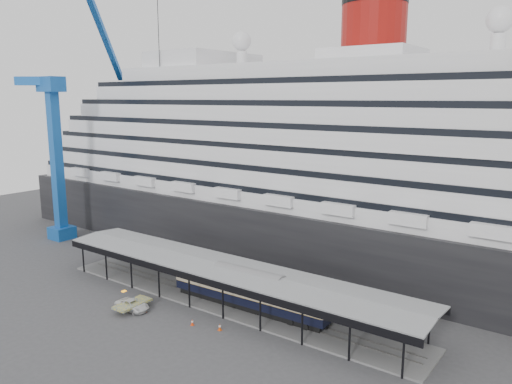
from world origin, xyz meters
TOP-DOWN VIEW (x-y plane):
  - ground at (0.00, 0.00)m, footprint 200.00×200.00m
  - cruise_ship at (0.05, 32.00)m, footprint 130.00×30.00m
  - platform_canopy at (0.00, 5.00)m, footprint 56.00×9.18m
  - crane_blue at (-45.11, 10.62)m, footprint 22.63×19.19m
  - port_truck at (-8.35, -4.12)m, footprint 4.95×2.40m
  - pullman_carriage at (3.90, 5.00)m, footprint 23.14×3.62m
  - traffic_cone_left at (-6.51, -3.60)m, footprint 0.43×0.43m
  - traffic_cone_mid at (1.08, -2.79)m, footprint 0.40×0.40m
  - traffic_cone_right at (4.67, -1.82)m, footprint 0.47×0.47m

SIDE VIEW (x-z plane):
  - ground at x=0.00m, z-range 0.00..0.00m
  - traffic_cone_mid at x=1.08m, z-range 0.00..0.78m
  - traffic_cone_left at x=-6.51m, z-range 0.00..0.79m
  - traffic_cone_right at x=4.67m, z-range 0.00..0.85m
  - port_truck at x=-8.35m, z-range 0.00..1.36m
  - platform_canopy at x=0.00m, z-range -0.29..5.01m
  - pullman_carriage at x=3.90m, z-range -8.58..14.07m
  - cruise_ship at x=0.05m, z-range -3.60..40.30m
  - crane_blue at x=-45.11m, z-range -3.84..43.76m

